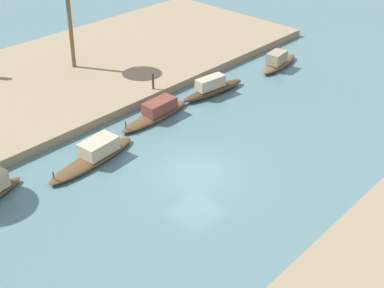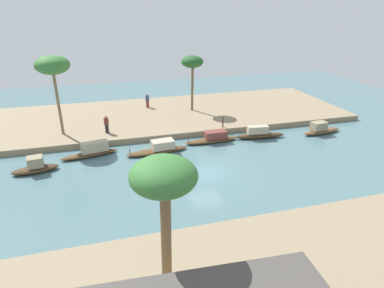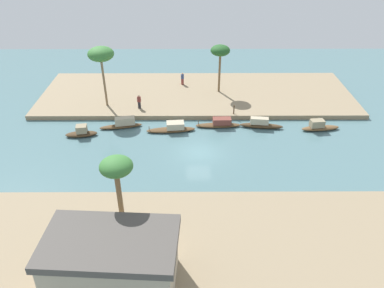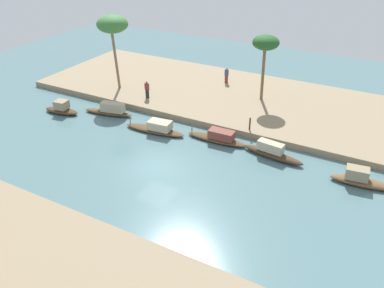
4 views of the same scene
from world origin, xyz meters
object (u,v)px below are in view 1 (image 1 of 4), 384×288
(sampan_with_red_awning, at_px, (212,88))
(sampan_foreground, at_px, (157,112))
(sampan_upstream_small, at_px, (95,155))
(sampan_with_tall_canopy, at_px, (278,62))
(mooring_post, at_px, (153,81))

(sampan_with_red_awning, xyz_separation_m, sampan_foreground, (4.55, -0.26, -0.05))
(sampan_with_red_awning, bearing_deg, sampan_upstream_small, 11.50)
(sampan_with_tall_canopy, bearing_deg, sampan_upstream_small, -5.93)
(sampan_upstream_small, xyz_separation_m, mooring_post, (-6.99, -3.22, 0.66))
(sampan_with_red_awning, height_order, mooring_post, mooring_post)
(sampan_with_red_awning, height_order, sampan_upstream_small, sampan_with_red_awning)
(sampan_with_red_awning, xyz_separation_m, sampan_upstream_small, (9.77, 0.76, -0.05))
(sampan_with_red_awning, distance_m, sampan_foreground, 4.56)
(sampan_upstream_small, bearing_deg, mooring_post, -160.43)
(sampan_with_red_awning, relative_size, mooring_post, 4.61)
(sampan_with_tall_canopy, height_order, sampan_upstream_small, sampan_with_tall_canopy)
(sampan_with_red_awning, height_order, sampan_with_tall_canopy, sampan_with_tall_canopy)
(sampan_upstream_small, bearing_deg, sampan_foreground, -174.11)
(sampan_with_red_awning, distance_m, sampan_with_tall_canopy, 6.39)
(sampan_upstream_small, bearing_deg, sampan_with_red_awning, 179.25)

